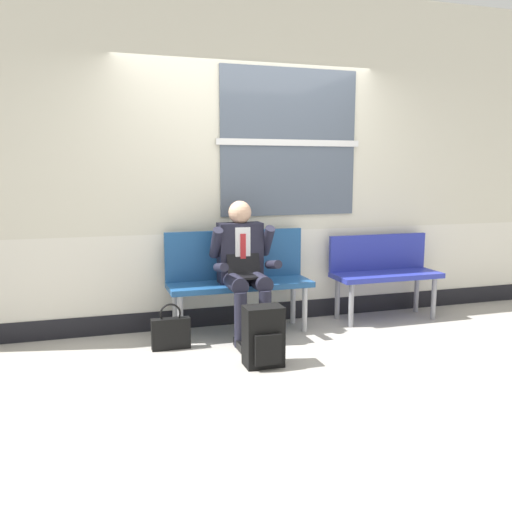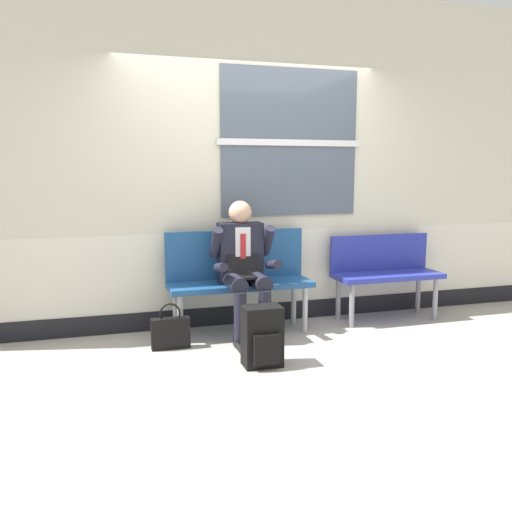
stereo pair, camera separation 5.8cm
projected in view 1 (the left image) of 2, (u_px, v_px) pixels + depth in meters
ground_plane at (274, 345)px, 4.66m from camera, size 18.00×18.00×0.00m
station_wall at (249, 161)px, 5.15m from camera, size 6.59×0.16×3.19m
bench_with_person at (238, 273)px, 5.00m from camera, size 1.33×0.42×0.94m
bench_empty at (383, 269)px, 5.45m from camera, size 1.09×0.42×0.85m
person_seated at (244, 266)px, 4.79m from camera, size 0.57×0.70×1.23m
backpack at (264, 337)px, 4.12m from camera, size 0.30×0.24×0.47m
handbag at (171, 332)px, 4.52m from camera, size 0.33×0.09×0.40m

